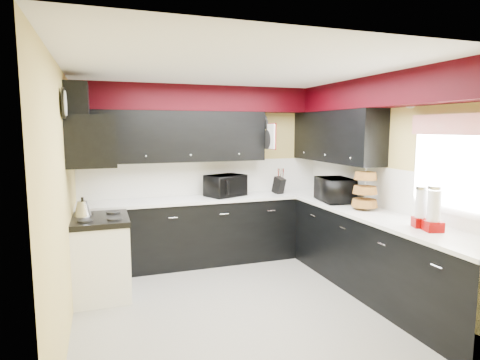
{
  "coord_description": "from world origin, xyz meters",
  "views": [
    {
      "loc": [
        -1.45,
        -3.95,
        1.91
      ],
      "look_at": [
        0.22,
        0.89,
        1.25
      ],
      "focal_mm": 30.0,
      "sensor_mm": 36.0,
      "label": 1
    }
  ],
  "objects_px": {
    "microwave": "(335,190)",
    "knife_block": "(279,186)",
    "toaster_oven": "(226,186)",
    "utensil_crock": "(281,188)",
    "kettle": "(83,208)"
  },
  "relations": [
    {
      "from": "microwave",
      "to": "knife_block",
      "type": "relative_size",
      "value": 2.34
    },
    {
      "from": "toaster_oven",
      "to": "microwave",
      "type": "height_order",
      "value": "microwave"
    },
    {
      "from": "toaster_oven",
      "to": "utensil_crock",
      "type": "distance_m",
      "value": 0.88
    },
    {
      "from": "toaster_oven",
      "to": "microwave",
      "type": "xyz_separation_m",
      "value": [
        1.25,
        -0.89,
        0.0
      ]
    },
    {
      "from": "toaster_oven",
      "to": "microwave",
      "type": "bearing_deg",
      "value": -58.15
    },
    {
      "from": "microwave",
      "to": "utensil_crock",
      "type": "distance_m",
      "value": 0.99
    },
    {
      "from": "toaster_oven",
      "to": "utensil_crock",
      "type": "relative_size",
      "value": 3.75
    },
    {
      "from": "knife_block",
      "to": "toaster_oven",
      "type": "bearing_deg",
      "value": 159.63
    },
    {
      "from": "toaster_oven",
      "to": "knife_block",
      "type": "xyz_separation_m",
      "value": [
        0.81,
        -0.05,
        -0.03
      ]
    },
    {
      "from": "knife_block",
      "to": "kettle",
      "type": "height_order",
      "value": "knife_block"
    },
    {
      "from": "knife_block",
      "to": "microwave",
      "type": "bearing_deg",
      "value": -79.19
    },
    {
      "from": "microwave",
      "to": "kettle",
      "type": "distance_m",
      "value": 3.17
    },
    {
      "from": "kettle",
      "to": "toaster_oven",
      "type": "bearing_deg",
      "value": 18.67
    },
    {
      "from": "microwave",
      "to": "utensil_crock",
      "type": "height_order",
      "value": "microwave"
    },
    {
      "from": "utensil_crock",
      "to": "knife_block",
      "type": "height_order",
      "value": "knife_block"
    }
  ]
}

